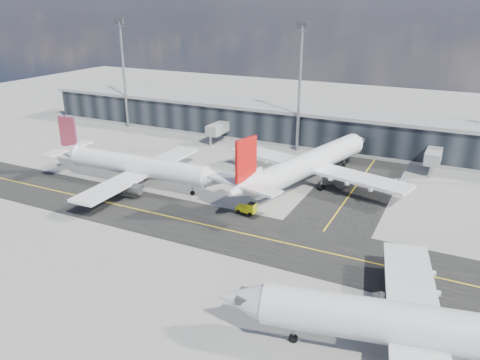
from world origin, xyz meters
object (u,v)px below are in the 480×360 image
(airliner_redtail, at_px, (309,164))
(airliner_near, at_px, (438,331))
(airliner_af, at_px, (135,166))
(baggage_tug, at_px, (248,208))
(service_van, at_px, (403,185))

(airliner_redtail, relative_size, airliner_near, 1.04)
(airliner_af, xyz_separation_m, baggage_tug, (24.81, -2.60, -2.82))
(baggage_tug, height_order, service_van, baggage_tug)
(airliner_redtail, distance_m, airliner_near, 47.83)
(airliner_redtail, bearing_deg, airliner_af, -139.77)
(airliner_af, bearing_deg, airliner_redtail, 114.61)
(airliner_near, height_order, service_van, airliner_near)
(airliner_redtail, height_order, service_van, airliner_redtail)
(baggage_tug, bearing_deg, airliner_near, 55.51)
(baggage_tug, relative_size, service_van, 0.59)
(airliner_near, bearing_deg, airliner_redtail, 21.45)
(airliner_near, distance_m, baggage_tug, 38.66)
(airliner_af, xyz_separation_m, airliner_near, (55.40, -26.03, 0.31))
(baggage_tug, bearing_deg, service_van, 140.35)
(airliner_af, height_order, service_van, airliner_af)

